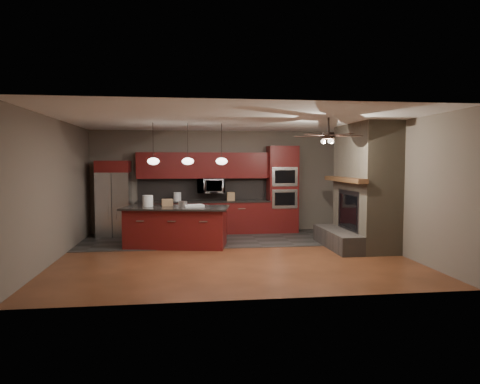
{
  "coord_description": "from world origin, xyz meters",
  "views": [
    {
      "loc": [
        -0.96,
        -8.84,
        1.94
      ],
      "look_at": [
        0.25,
        0.6,
        1.27
      ],
      "focal_mm": 32.0,
      "sensor_mm": 36.0,
      "label": 1
    }
  ],
  "objects": [
    {
      "name": "kitchen_island",
      "position": [
        -1.17,
        0.99,
        0.46
      ],
      "size": [
        2.54,
        1.51,
        0.92
      ],
      "rotation": [
        0.0,
        0.0,
        -0.19
      ],
      "color": "#5C1114",
      "rests_on": "ground"
    },
    {
      "name": "ceiling_fan",
      "position": [
        1.8,
        -0.8,
        2.46
      ],
      "size": [
        1.27,
        1.33,
        0.41
      ],
      "color": "black",
      "rests_on": "ceiling"
    },
    {
      "name": "pendant_left",
      "position": [
        -1.65,
        0.7,
        1.96
      ],
      "size": [
        0.26,
        0.26,
        0.92
      ],
      "color": "black",
      "rests_on": "ceiling"
    },
    {
      "name": "cardboard_box",
      "position": [
        -1.38,
        1.21,
        1.0
      ],
      "size": [
        0.27,
        0.21,
        0.16
      ],
      "primitive_type": "cube",
      "rotation": [
        0.0,
        0.0,
        0.13
      ],
      "color": "#906B4A",
      "rests_on": "kitchen_island"
    },
    {
      "name": "ground",
      "position": [
        0.0,
        0.0,
        0.0
      ],
      "size": [
        7.0,
        7.0,
        0.0
      ],
      "primitive_type": "plane",
      "color": "brown",
      "rests_on": "ground"
    },
    {
      "name": "left_wall",
      "position": [
        -3.5,
        0.0,
        1.4
      ],
      "size": [
        0.02,
        6.0,
        2.8
      ],
      "primitive_type": "cube",
      "color": "#665E51",
      "rests_on": "ground"
    },
    {
      "name": "back_wall",
      "position": [
        0.0,
        3.0,
        1.4
      ],
      "size": [
        7.0,
        0.02,
        2.8
      ],
      "primitive_type": "cube",
      "color": "#665E51",
      "rests_on": "ground"
    },
    {
      "name": "refrigerator",
      "position": [
        -2.82,
        2.62,
        0.99
      ],
      "size": [
        0.84,
        0.75,
        1.98
      ],
      "color": "silver",
      "rests_on": "ground"
    },
    {
      "name": "back_cabinetry",
      "position": [
        -0.48,
        2.74,
        0.89
      ],
      "size": [
        3.59,
        0.64,
        2.2
      ],
      "color": "#5C1114",
      "rests_on": "ground"
    },
    {
      "name": "counter_box",
      "position": [
        0.26,
        2.65,
        1.01
      ],
      "size": [
        0.2,
        0.16,
        0.23
      ],
      "primitive_type": "cube",
      "rotation": [
        0.0,
        0.0,
        0.01
      ],
      "color": "tan",
      "rests_on": "back_cabinetry"
    },
    {
      "name": "fireplace_column",
      "position": [
        3.04,
        0.4,
        1.3
      ],
      "size": [
        1.3,
        2.1,
        2.8
      ],
      "color": "#746852",
      "rests_on": "ground"
    },
    {
      "name": "pendant_right",
      "position": [
        -0.15,
        0.7,
        1.96
      ],
      "size": [
        0.26,
        0.26,
        0.92
      ],
      "color": "black",
      "rests_on": "ceiling"
    },
    {
      "name": "right_wall",
      "position": [
        3.5,
        0.0,
        1.4
      ],
      "size": [
        0.02,
        6.0,
        2.8
      ],
      "primitive_type": "cube",
      "color": "#665E51",
      "rests_on": "ground"
    },
    {
      "name": "paint_can",
      "position": [
        -1.02,
        0.91,
        0.99
      ],
      "size": [
        0.23,
        0.23,
        0.13
      ],
      "primitive_type": "cylinder",
      "rotation": [
        0.0,
        0.0,
        0.16
      ],
      "color": "#A9A9AD",
      "rests_on": "kitchen_island"
    },
    {
      "name": "microwave",
      "position": [
        -0.27,
        2.75,
        1.3
      ],
      "size": [
        0.73,
        0.41,
        0.5
      ],
      "primitive_type": "imported",
      "color": "silver",
      "rests_on": "back_cabinetry"
    },
    {
      "name": "white_bucket",
      "position": [
        -1.82,
        1.13,
        1.05
      ],
      "size": [
        0.25,
        0.25,
        0.26
      ],
      "primitive_type": "cylinder",
      "rotation": [
        0.0,
        0.0,
        -0.06
      ],
      "color": "white",
      "rests_on": "kitchen_island"
    },
    {
      "name": "slate_tile_patch",
      "position": [
        0.0,
        1.8,
        0.01
      ],
      "size": [
        7.0,
        2.4,
        0.01
      ],
      "primitive_type": "cube",
      "color": "#33312E",
      "rests_on": "ground"
    },
    {
      "name": "ceiling",
      "position": [
        0.0,
        0.0,
        2.8
      ],
      "size": [
        7.0,
        6.0,
        0.02
      ],
      "primitive_type": "cube",
      "color": "white",
      "rests_on": "back_wall"
    },
    {
      "name": "counter_bucket",
      "position": [
        -1.18,
        2.7,
        1.02
      ],
      "size": [
        0.25,
        0.25,
        0.23
      ],
      "primitive_type": "cylinder",
      "rotation": [
        0.0,
        0.0,
        -0.24
      ],
      "color": "white",
      "rests_on": "back_cabinetry"
    },
    {
      "name": "paint_tray",
      "position": [
        -0.78,
        0.99,
        0.94
      ],
      "size": [
        0.5,
        0.4,
        0.04
      ],
      "primitive_type": "cube",
      "rotation": [
        0.0,
        0.0,
        0.21
      ],
      "color": "silver",
      "rests_on": "kitchen_island"
    },
    {
      "name": "pendant_center",
      "position": [
        -0.9,
        0.7,
        1.96
      ],
      "size": [
        0.26,
        0.26,
        0.92
      ],
      "color": "black",
      "rests_on": "ceiling"
    },
    {
      "name": "oven_tower",
      "position": [
        1.7,
        2.69,
        1.19
      ],
      "size": [
        0.8,
        0.63,
        2.38
      ],
      "color": "#5C1114",
      "rests_on": "ground"
    }
  ]
}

